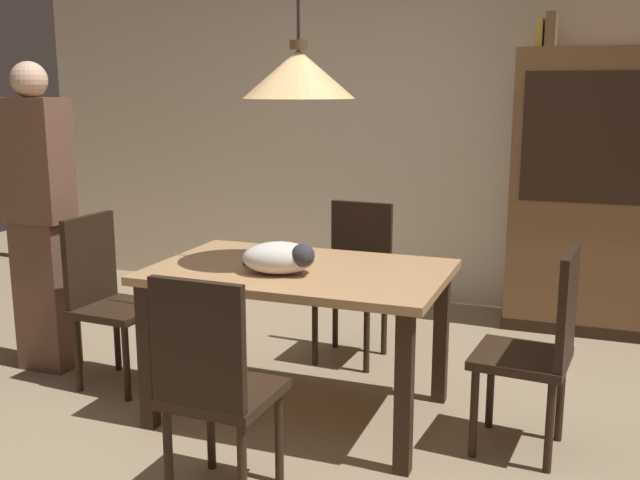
{
  "coord_description": "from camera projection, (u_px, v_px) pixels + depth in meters",
  "views": [
    {
      "loc": [
        1.23,
        -2.78,
        1.6
      ],
      "look_at": [
        -0.02,
        0.61,
        0.85
      ],
      "focal_mm": 41.31,
      "sensor_mm": 36.0,
      "label": 1
    }
  ],
  "objects": [
    {
      "name": "book_yellow_short",
      "position": [
        540.0,
        34.0,
        4.74
      ],
      "size": [
        0.04,
        0.2,
        0.18
      ],
      "primitive_type": "cube",
      "color": "gold",
      "rests_on": "hutch_bookcase"
    },
    {
      "name": "cat_sleeping",
      "position": [
        281.0,
        258.0,
        3.41
      ],
      "size": [
        0.41,
        0.32,
        0.16
      ],
      "color": "silver",
      "rests_on": "dining_table"
    },
    {
      "name": "chair_right_side",
      "position": [
        540.0,
        343.0,
        3.19
      ],
      "size": [
        0.43,
        0.43,
        0.93
      ],
      "color": "black",
      "rests_on": "ground"
    },
    {
      "name": "back_wall",
      "position": [
        418.0,
        108.0,
        5.43
      ],
      "size": [
        6.4,
        0.1,
        2.9
      ],
      "primitive_type": "cube",
      "color": "beige",
      "rests_on": "ground"
    },
    {
      "name": "person_standing",
      "position": [
        40.0,
        218.0,
        4.13
      ],
      "size": [
        0.36,
        0.22,
        1.74
      ],
      "color": "brown",
      "rests_on": "ground"
    },
    {
      "name": "chair_far_back",
      "position": [
        355.0,
        274.0,
        4.39
      ],
      "size": [
        0.42,
        0.42,
        0.93
      ],
      "color": "black",
      "rests_on": "ground"
    },
    {
      "name": "pendant_lamp",
      "position": [
        299.0,
        73.0,
        3.35
      ],
      "size": [
        0.52,
        0.52,
        1.3
      ],
      "color": "#E5B775"
    },
    {
      "name": "chair_near_front",
      "position": [
        213.0,
        381.0,
        2.78
      ],
      "size": [
        0.41,
        0.41,
        0.93
      ],
      "color": "black",
      "rests_on": "ground"
    },
    {
      "name": "chair_left_side",
      "position": [
        107.0,
        293.0,
        3.97
      ],
      "size": [
        0.42,
        0.42,
        0.93
      ],
      "color": "black",
      "rests_on": "ground"
    },
    {
      "name": "hutch_bookcase",
      "position": [
        598.0,
        199.0,
        4.81
      ],
      "size": [
        1.12,
        0.45,
        1.85
      ],
      "color": "brown",
      "rests_on": "ground"
    },
    {
      "name": "book_brown_thick",
      "position": [
        551.0,
        30.0,
        4.71
      ],
      "size": [
        0.06,
        0.24,
        0.22
      ],
      "primitive_type": "cube",
      "color": "brown",
      "rests_on": "hutch_bookcase"
    },
    {
      "name": "ground",
      "position": [
        277.0,
        452.0,
        3.29
      ],
      "size": [
        10.0,
        10.0,
        0.0
      ],
      "primitive_type": "plane",
      "color": "#998466"
    },
    {
      "name": "dining_table",
      "position": [
        300.0,
        288.0,
        3.56
      ],
      "size": [
        1.4,
        0.9,
        0.75
      ],
      "color": "tan",
      "rests_on": "ground"
    }
  ]
}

